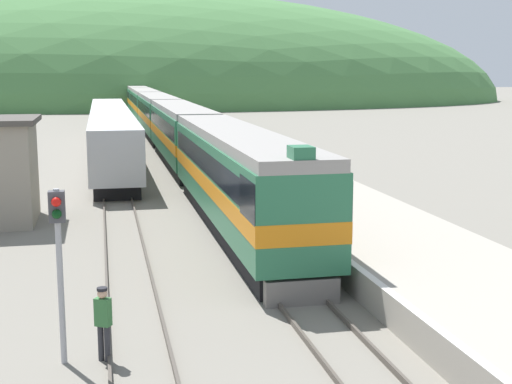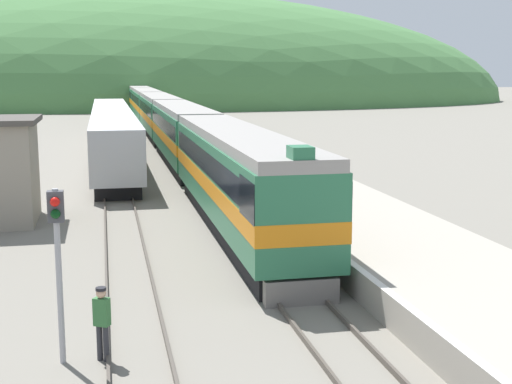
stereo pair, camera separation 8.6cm
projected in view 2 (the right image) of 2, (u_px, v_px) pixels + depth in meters
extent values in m
cube|color=#4C443D|center=(152.00, 137.00, 71.45)|extent=(0.08, 180.00, 0.16)
cube|color=#4C443D|center=(167.00, 137.00, 71.74)|extent=(0.08, 180.00, 0.16)
cube|color=#4C443D|center=(103.00, 138.00, 70.45)|extent=(0.08, 180.00, 0.16)
cube|color=#4C443D|center=(118.00, 138.00, 70.75)|extent=(0.08, 180.00, 0.16)
cube|color=#9E9689|center=(242.00, 155.00, 53.20)|extent=(5.81, 140.00, 0.94)
cube|color=silver|center=(205.00, 149.00, 52.55)|extent=(0.24, 140.00, 0.01)
ellipsoid|color=#477A42|center=(130.00, 103.00, 145.31)|extent=(161.13, 72.51, 44.67)
cube|color=black|center=(237.00, 219.00, 30.48)|extent=(2.33, 19.45, 0.85)
cube|color=#286B47|center=(237.00, 175.00, 30.15)|extent=(2.84, 20.69, 3.00)
cube|color=orange|center=(237.00, 181.00, 30.19)|extent=(2.87, 20.71, 0.66)
cube|color=black|center=(237.00, 160.00, 30.04)|extent=(2.87, 19.45, 0.90)
cube|color=gray|center=(237.00, 135.00, 29.86)|extent=(2.67, 20.69, 0.40)
cube|color=black|center=(294.00, 197.00, 21.16)|extent=(2.88, 2.20, 1.20)
cube|color=#286B47|center=(300.00, 152.00, 20.27)|extent=(0.64, 0.80, 0.36)
cube|color=slate|center=(301.00, 292.00, 20.71)|extent=(2.22, 0.40, 0.77)
cube|color=black|center=(183.00, 159.00, 51.02)|extent=(2.33, 18.94, 0.85)
cube|color=#286B47|center=(182.00, 132.00, 50.70)|extent=(2.84, 20.15, 3.00)
cube|color=orange|center=(182.00, 136.00, 50.74)|extent=(2.87, 20.17, 0.66)
cube|color=black|center=(182.00, 123.00, 50.59)|extent=(2.87, 18.94, 0.90)
cube|color=gray|center=(182.00, 108.00, 50.41)|extent=(2.67, 20.15, 0.40)
cube|color=black|center=(160.00, 134.00, 71.31)|extent=(2.33, 18.94, 0.85)
cube|color=#286B47|center=(159.00, 114.00, 70.98)|extent=(2.84, 20.15, 3.00)
cube|color=orange|center=(159.00, 117.00, 71.02)|extent=(2.87, 20.17, 0.66)
cube|color=black|center=(159.00, 108.00, 70.87)|extent=(2.87, 18.94, 0.90)
cube|color=gray|center=(159.00, 97.00, 70.69)|extent=(2.67, 20.15, 0.40)
cube|color=black|center=(147.00, 119.00, 91.59)|extent=(2.33, 18.94, 0.85)
cube|color=#286B47|center=(146.00, 104.00, 91.26)|extent=(2.84, 20.15, 3.00)
cube|color=orange|center=(146.00, 106.00, 91.31)|extent=(2.87, 20.17, 0.66)
cube|color=black|center=(146.00, 99.00, 91.15)|extent=(2.87, 18.94, 0.90)
cube|color=gray|center=(146.00, 91.00, 90.98)|extent=(2.67, 20.15, 0.40)
cube|color=black|center=(139.00, 110.00, 111.88)|extent=(2.33, 18.94, 0.85)
cube|color=#286B47|center=(138.00, 98.00, 111.55)|extent=(2.84, 20.15, 3.00)
cube|color=orange|center=(138.00, 99.00, 111.59)|extent=(2.87, 20.17, 0.66)
cube|color=black|center=(138.00, 94.00, 111.44)|extent=(2.87, 18.94, 0.90)
cube|color=gray|center=(138.00, 87.00, 111.26)|extent=(2.67, 20.15, 0.40)
cube|color=black|center=(113.00, 152.00, 55.49)|extent=(2.46, 38.29, 0.80)
cube|color=#BCBCC1|center=(112.00, 128.00, 55.17)|extent=(2.90, 39.88, 2.94)
cylinder|color=#9E9EA3|center=(59.00, 277.00, 16.30)|extent=(0.14, 0.14, 4.13)
cube|color=#424247|center=(56.00, 206.00, 16.02)|extent=(0.36, 0.28, 0.71)
sphere|color=red|center=(55.00, 202.00, 15.83)|extent=(0.22, 0.22, 0.22)
sphere|color=black|center=(55.00, 214.00, 15.88)|extent=(0.22, 0.22, 0.22)
cylinder|color=#2D2D33|center=(100.00, 343.00, 16.73)|extent=(0.14, 0.14, 0.86)
cylinder|color=#2D2D33|center=(106.00, 343.00, 16.67)|extent=(0.14, 0.14, 0.86)
cube|color=#336B38|center=(102.00, 312.00, 16.57)|extent=(0.42, 0.37, 0.67)
sphere|color=tan|center=(101.00, 293.00, 16.49)|extent=(0.23, 0.23, 0.23)
cylinder|color=black|center=(101.00, 289.00, 16.47)|extent=(0.25, 0.25, 0.07)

